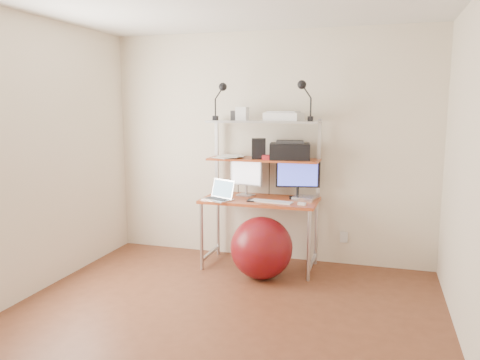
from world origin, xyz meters
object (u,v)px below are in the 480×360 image
object	(u,v)px
laptop	(220,195)
printer	(290,151)
monitor_silver	(246,175)
monitor_black	(298,177)
exercise_ball	(261,248)

from	to	relation	value
laptop	printer	bearing A→B (deg)	49.57
monitor_silver	laptop	bearing A→B (deg)	-108.80
laptop	printer	world-z (taller)	printer
monitor_black	exercise_ball	distance (m)	0.85
monitor_silver	printer	xyz separation A→B (m)	(0.47, -0.01, 0.28)
exercise_ball	monitor_black	bearing A→B (deg)	59.41
laptop	exercise_ball	world-z (taller)	laptop
monitor_silver	printer	bearing A→B (deg)	13.39
printer	exercise_ball	xyz separation A→B (m)	(-0.18, -0.45, -0.93)
monitor_silver	laptop	distance (m)	0.40
monitor_silver	exercise_ball	bearing A→B (deg)	-43.47
monitor_silver	laptop	size ratio (longest dim) A/B	1.15
monitor_black	printer	size ratio (longest dim) A/B	1.02
printer	exercise_ball	bearing A→B (deg)	-122.40
monitor_black	printer	bearing A→B (deg)	174.87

